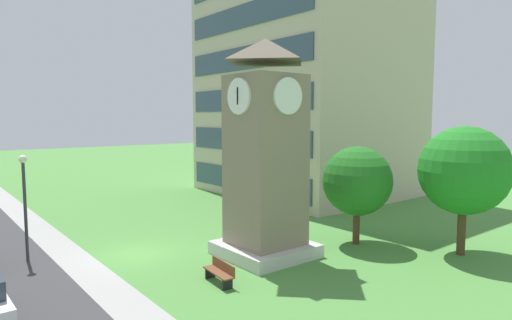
% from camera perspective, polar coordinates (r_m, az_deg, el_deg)
% --- Properties ---
extents(ground_plane, '(160.00, 160.00, 0.00)m').
position_cam_1_polar(ground_plane, '(22.29, -15.32, -11.83)').
color(ground_plane, '#4C893D').
extents(kerb_strip, '(120.00, 1.60, 0.01)m').
position_cam_1_polar(kerb_strip, '(21.47, -21.81, -12.71)').
color(kerb_strip, '#9E9E99').
rests_on(kerb_strip, ground).
extents(office_building, '(16.09, 13.59, 19.20)m').
position_cam_1_polar(office_building, '(39.00, 6.59, 9.96)').
color(office_building, beige).
rests_on(office_building, ground).
extents(clock_tower, '(3.98, 3.98, 10.21)m').
position_cam_1_polar(clock_tower, '(20.51, 1.24, -0.13)').
color(clock_tower, gray).
rests_on(clock_tower, ground).
extents(park_bench, '(1.84, 0.65, 0.88)m').
position_cam_1_polar(park_bench, '(17.99, -4.74, -14.38)').
color(park_bench, brown).
rests_on(park_bench, ground).
extents(street_lamp, '(0.36, 0.36, 4.91)m').
position_cam_1_polar(street_lamp, '(22.47, -28.01, -3.98)').
color(street_lamp, '#333338').
rests_on(street_lamp, ground).
extents(tree_streetside, '(3.59, 3.59, 5.13)m').
position_cam_1_polar(tree_streetside, '(23.18, 13.10, -2.70)').
color(tree_streetside, '#513823').
rests_on(tree_streetside, ground).
extents(tree_near_tower, '(4.22, 4.22, 6.21)m').
position_cam_1_polar(tree_near_tower, '(22.94, 25.57, -1.26)').
color(tree_near_tower, '#513823').
rests_on(tree_near_tower, ground).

